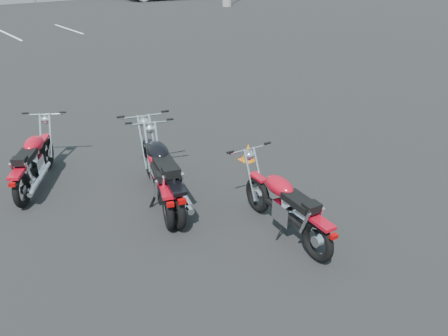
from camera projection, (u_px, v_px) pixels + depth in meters
ground at (238, 222)px, 6.79m from camera, size 120.00×120.00×0.00m
motorcycle_front_red at (34, 161)px, 7.66m from camera, size 1.54×1.96×1.04m
motorcycle_second_black at (163, 172)px, 7.12m from camera, size 1.21×2.41×1.19m
motorcycle_third_red at (161, 176)px, 7.10m from camera, size 1.30×2.18×1.09m
motorcycle_rear_red at (286, 206)px, 6.33m from camera, size 0.81×2.10×1.03m
training_cone_near at (248, 152)px, 8.73m from camera, size 0.30×0.30×0.35m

